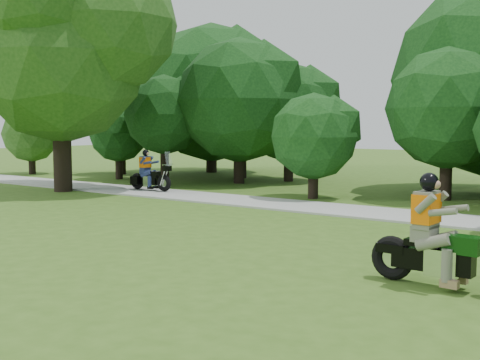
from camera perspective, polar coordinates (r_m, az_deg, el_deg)
The scene contains 5 objects.
ground at distance 11.59m, azimuth -10.19°, elevation -7.36°, with size 100.00×100.00×0.00m, color #3B5E1A.
walkway at distance 17.96m, azimuth 8.60°, elevation -2.74°, with size 60.00×2.20×0.06m, color #9F9F9A.
big_tree_west at distance 23.99m, azimuth -16.14°, elevation 12.84°, with size 8.64×6.56×9.96m.
chopper_motorcycle at distance 9.79m, azimuth 18.31°, elevation -5.96°, with size 2.50×0.68×1.78m.
touring_motorcycle at distance 22.78m, azimuth -8.72°, elevation 0.43°, with size 1.99×0.57×1.52m.
Camera 1 is at (8.20, -7.79, 2.52)m, focal length 45.00 mm.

